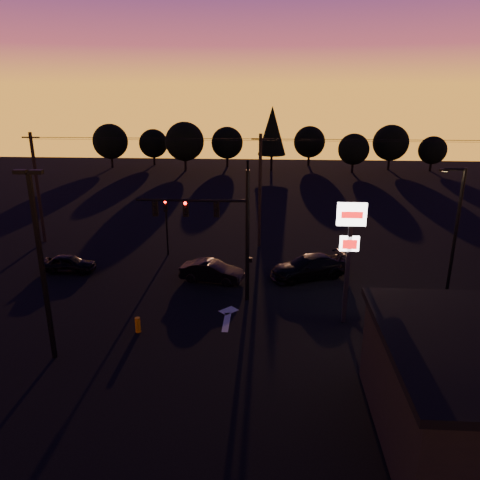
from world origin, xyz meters
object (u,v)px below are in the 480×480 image
object	(u,v)px
streetlight	(455,227)
car_right	(309,267)
bollard	(138,325)
car_left	(69,264)
secondary_signal	(166,219)
car_mid	(212,271)
suv_parked	(470,369)
pylon_sign	(350,238)
parking_lot_light	(40,255)
traffic_signal_mast	(220,222)

from	to	relation	value
streetlight	car_right	world-z (taller)	streetlight
bollard	car_left	size ratio (longest dim) A/B	0.23
secondary_signal	car_mid	xyz separation A→B (m)	(4.01, -4.84, -2.17)
suv_parked	bollard	bearing A→B (deg)	157.94
pylon_sign	car_mid	bearing A→B (deg)	147.22
streetlight	pylon_sign	bearing A→B (deg)	-149.92
pylon_sign	bollard	distance (m)	12.13
car_left	car_mid	size ratio (longest dim) A/B	0.86
secondary_signal	parking_lot_light	xyz separation A→B (m)	(-2.50, -14.49, 2.41)
parking_lot_light	streetlight	distance (m)	23.05
traffic_signal_mast	pylon_sign	distance (m)	7.52
suv_parked	traffic_signal_mast	bearing A→B (deg)	136.86
parking_lot_light	car_left	size ratio (longest dim) A/B	2.51
secondary_signal	car_left	size ratio (longest dim) A/B	1.19
car_left	pylon_sign	bearing A→B (deg)	-108.55
pylon_sign	streetlight	bearing A→B (deg)	30.08
traffic_signal_mast	parking_lot_light	bearing A→B (deg)	-136.63
secondary_signal	car_mid	size ratio (longest dim) A/B	1.03
car_right	car_left	bearing A→B (deg)	-112.04
secondary_signal	car_mid	distance (m)	6.64
secondary_signal	car_left	xyz separation A→B (m)	(-6.19, -3.86, -2.24)
bollard	car_mid	size ratio (longest dim) A/B	0.20
traffic_signal_mast	car_left	distance (m)	12.44
pylon_sign	car_left	distance (m)	19.67
car_left	car_right	world-z (taller)	car_right
parking_lot_light	car_left	xyz separation A→B (m)	(-3.69, 10.62, -4.65)
streetlight	car_left	xyz separation A→B (m)	(-25.10, 2.12, -3.80)
car_mid	suv_parked	distance (m)	16.45
car_mid	car_right	distance (m)	6.58
pylon_sign	streetlight	size ratio (longest dim) A/B	0.85
bollard	car_left	world-z (taller)	car_left
car_right	bollard	bearing A→B (deg)	-72.34
traffic_signal_mast	suv_parked	world-z (taller)	traffic_signal_mast
traffic_signal_mast	car_left	xyz separation A→B (m)	(-11.09, 3.63, -4.32)
traffic_signal_mast	pylon_sign	world-z (taller)	traffic_signal_mast
bollard	car_mid	bearing A→B (deg)	66.02
secondary_signal	suv_parked	world-z (taller)	secondary_signal
parking_lot_light	car_mid	bearing A→B (deg)	56.01
car_right	parking_lot_light	bearing A→B (deg)	-72.83
bollard	car_right	bearing A→B (deg)	39.86
pylon_sign	car_mid	size ratio (longest dim) A/B	1.61
car_right	streetlight	bearing A→B (deg)	53.34
streetlight	car_left	bearing A→B (deg)	175.17
pylon_sign	car_mid	distance (m)	10.40
suv_parked	secondary_signal	bearing A→B (deg)	127.71
car_mid	car_right	xyz separation A→B (m)	(6.50, 1.02, 0.08)
secondary_signal	streetlight	bearing A→B (deg)	-17.56
pylon_sign	car_left	world-z (taller)	pylon_sign
car_right	suv_parked	distance (m)	13.01
bollard	car_right	distance (m)	12.53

